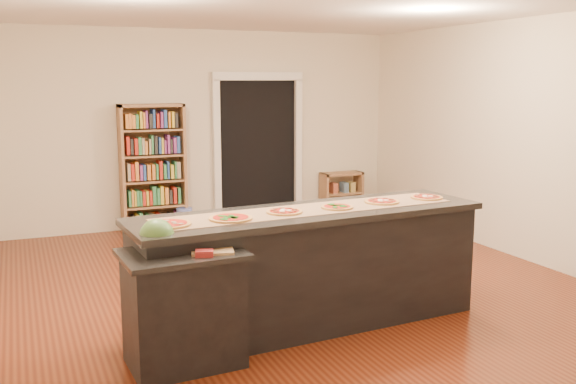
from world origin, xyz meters
name	(u,v)px	position (x,y,z in m)	size (l,w,h in m)	color
room	(296,154)	(0.00, 0.00, 1.40)	(6.00, 7.00, 2.80)	beige
doorway	(258,140)	(0.90, 3.46, 1.20)	(1.40, 0.09, 2.21)	black
kitchen_island	(309,268)	(-0.21, -0.75, 0.51)	(3.06, 0.83, 1.01)	black
side_counter	(184,308)	(-1.39, -1.10, 0.44)	(0.87, 0.64, 0.86)	black
bookshelf	(153,168)	(-0.72, 3.29, 0.89)	(0.89, 0.32, 1.77)	#986E4A
low_shelf	(341,193)	(2.24, 3.31, 0.33)	(0.66, 0.28, 0.66)	#986E4A
waste_bin	(185,219)	(-0.34, 3.13, 0.16)	(0.22, 0.22, 0.32)	#5D74D1
kraft_paper	(309,210)	(-0.21, -0.73, 1.01)	(2.66, 0.48, 0.00)	#876546
watermelon	(157,236)	(-1.56, -1.07, 0.99)	(0.25, 0.25, 0.25)	#144214
cutting_board	(212,251)	(-1.19, -1.21, 0.87)	(0.30, 0.20, 0.02)	tan
package_red	(204,253)	(-1.28, -1.29, 0.89)	(0.13, 0.09, 0.04)	maroon
package_teal	(211,240)	(-1.13, -0.95, 0.89)	(0.14, 0.14, 0.05)	#195966
pizza_a	(169,224)	(-1.42, -0.86, 1.02)	(0.32, 0.32, 0.02)	#B98B47
pizza_b	(231,218)	(-0.94, -0.85, 1.02)	(0.33, 0.33, 0.02)	#B98B47
pizza_c	(284,212)	(-0.45, -0.78, 1.02)	(0.32, 0.32, 0.02)	#B98B47
pizza_d	(337,207)	(0.04, -0.77, 1.02)	(0.29, 0.29, 0.02)	#B98B47
pizza_e	(382,201)	(0.53, -0.70, 1.02)	(0.31, 0.31, 0.02)	#B98B47
pizza_f	(426,197)	(1.02, -0.69, 1.02)	(0.31, 0.31, 0.02)	#B98B47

